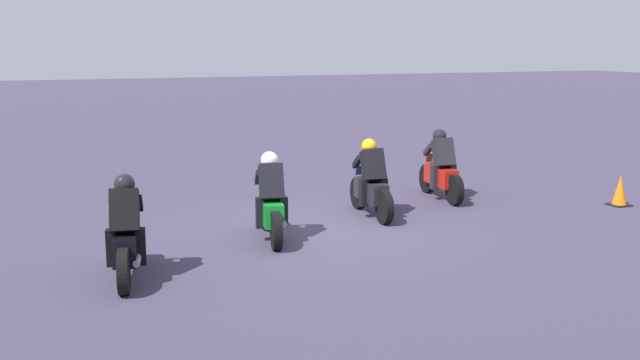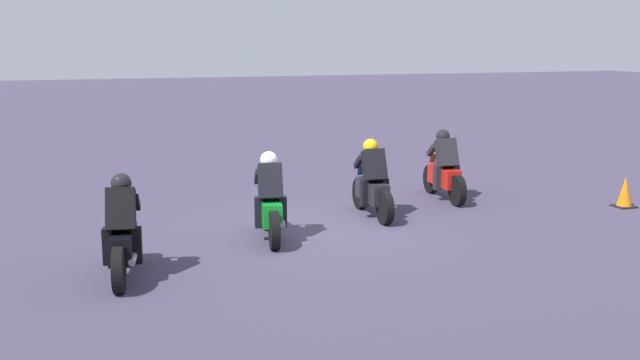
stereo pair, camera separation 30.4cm
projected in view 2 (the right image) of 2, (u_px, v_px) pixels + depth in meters
name	position (u px, v px, depth m)	size (l,w,h in m)	color
ground_plane	(321.00, 230.00, 13.51)	(120.00, 120.00, 0.00)	#3F384F
rider_lane_a	(444.00, 171.00, 16.08)	(2.04, 0.57, 1.51)	black
rider_lane_b	(372.00, 185.00, 14.49)	(2.04, 0.55, 1.51)	black
rider_lane_c	(270.00, 203.00, 12.82)	(2.03, 0.62, 1.51)	black
rider_lane_d	(123.00, 235.00, 10.70)	(2.03, 0.63, 1.51)	black
traffic_cone	(625.00, 193.00, 15.37)	(0.40, 0.40, 0.64)	black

